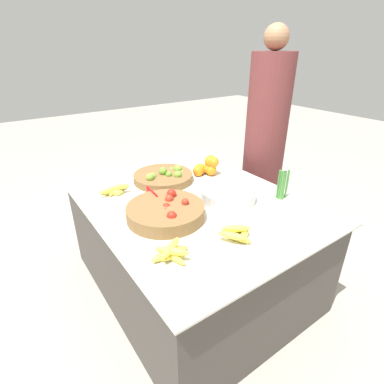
{
  "coord_description": "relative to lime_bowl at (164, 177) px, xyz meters",
  "views": [
    {
      "loc": [
        1.27,
        -0.89,
        1.44
      ],
      "look_at": [
        0.0,
        0.0,
        0.68
      ],
      "focal_mm": 28.0,
      "sensor_mm": 36.0,
      "label": 1
    }
  ],
  "objects": [
    {
      "name": "market_table",
      "position": [
        0.33,
        -0.01,
        -0.34
      ],
      "size": [
        1.42,
        1.13,
        0.63
      ],
      "color": "#4C4742",
      "rests_on": "ground_plane"
    },
    {
      "name": "banana_bunch_front_right",
      "position": [
        -0.01,
        -0.34,
        -0.01
      ],
      "size": [
        0.14,
        0.2,
        0.06
      ],
      "color": "#EFDB4C",
      "rests_on": "market_table"
    },
    {
      "name": "veg_bundle",
      "position": [
        0.62,
        0.43,
        0.06
      ],
      "size": [
        0.04,
        0.06,
        0.18
      ],
      "color": "#4C8E42",
      "rests_on": "market_table"
    },
    {
      "name": "metal_bowl",
      "position": [
        0.45,
        0.16,
        0.01
      ],
      "size": [
        0.32,
        0.32,
        0.07
      ],
      "color": "silver",
      "rests_on": "market_table"
    },
    {
      "name": "price_sign",
      "position": [
        0.24,
        -0.22,
        0.01
      ],
      "size": [
        0.15,
        0.02,
        0.08
      ],
      "rotation": [
        0.0,
        0.0,
        -0.09
      ],
      "color": "red",
      "rests_on": "market_table"
    },
    {
      "name": "banana_bunch_front_left",
      "position": [
        0.72,
        -0.39,
        -0.0
      ],
      "size": [
        0.15,
        0.18,
        0.06
      ],
      "color": "#EFDB4C",
      "rests_on": "market_table"
    },
    {
      "name": "banana_bunch_back_center",
      "position": [
        0.77,
        -0.06,
        -0.0
      ],
      "size": [
        0.16,
        0.19,
        0.06
      ],
      "color": "#EFDB4C",
      "rests_on": "market_table"
    },
    {
      "name": "lime_bowl",
      "position": [
        0.0,
        0.0,
        0.0
      ],
      "size": [
        0.39,
        0.39,
        0.09
      ],
      "color": "olive",
      "rests_on": "market_table"
    },
    {
      "name": "orange_pile",
      "position": [
        0.08,
        0.3,
        0.03
      ],
      "size": [
        0.14,
        0.17,
        0.14
      ],
      "color": "orange",
      "rests_on": "market_table"
    },
    {
      "name": "tomato_basket",
      "position": [
        0.42,
        -0.23,
        0.01
      ],
      "size": [
        0.41,
        0.41,
        0.11
      ],
      "color": "olive",
      "rests_on": "market_table"
    },
    {
      "name": "ground_plane",
      "position": [
        0.33,
        -0.01,
        -0.65
      ],
      "size": [
        12.0,
        12.0,
        0.0
      ],
      "primitive_type": "plane",
      "color": "#ADA599"
    },
    {
      "name": "vendor_person",
      "position": [
        0.08,
        0.86,
        0.07
      ],
      "size": [
        0.31,
        0.31,
        1.57
      ],
      "color": "brown",
      "rests_on": "ground_plane"
    }
  ]
}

